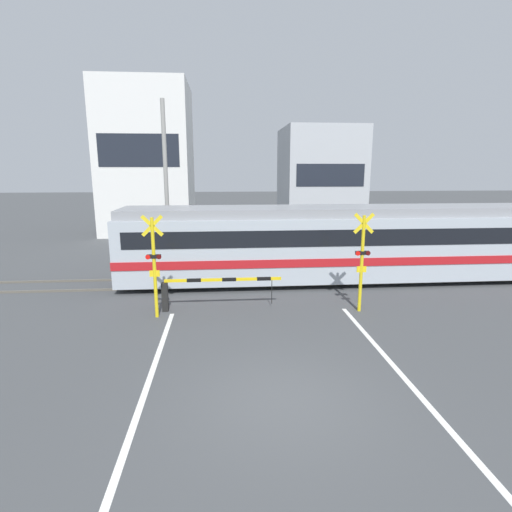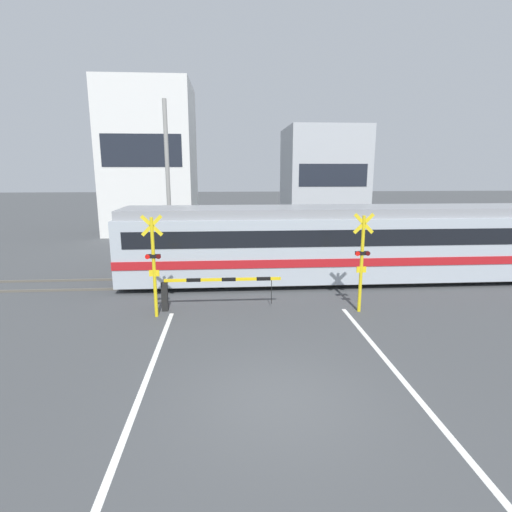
# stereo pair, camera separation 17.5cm
# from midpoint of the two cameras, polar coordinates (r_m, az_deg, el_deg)

# --- Properties ---
(ground_plane) EXTENTS (160.00, 160.00, 0.00)m
(ground_plane) POSITION_cam_midpoint_polar(r_m,az_deg,el_deg) (8.72, 3.96, -20.07)
(ground_plane) COLOR #444749
(rail_track_near) EXTENTS (50.00, 0.10, 0.08)m
(rail_track_near) POSITION_cam_midpoint_polar(r_m,az_deg,el_deg) (16.19, -0.05, -4.33)
(rail_track_near) COLOR #5B564C
(rail_track_near) RESTS_ON ground_plane
(rail_track_far) EXTENTS (50.00, 0.10, 0.08)m
(rail_track_far) POSITION_cam_midpoint_polar(r_m,az_deg,el_deg) (17.56, -0.38, -3.00)
(rail_track_far) COLOR #5B564C
(rail_track_far) RESTS_ON ground_plane
(road_stripe_left) EXTENTS (0.14, 9.35, 0.01)m
(road_stripe_left) POSITION_cam_midpoint_polar(r_m,az_deg,el_deg) (9.40, -15.37, -17.88)
(road_stripe_left) COLOR white
(road_stripe_left) RESTS_ON ground_plane
(road_stripe_right) EXTENTS (0.14, 9.35, 0.01)m
(road_stripe_right) POSITION_cam_midpoint_polar(r_m,az_deg,el_deg) (10.05, 20.67, -16.19)
(road_stripe_right) COLOR white
(road_stripe_right) RESTS_ON ground_plane
(commuter_train) EXTENTS (21.16, 2.92, 3.16)m
(commuter_train) POSITION_cam_midpoint_polar(r_m,az_deg,el_deg) (17.62, 16.93, 2.02)
(commuter_train) COLOR #ADB7C1
(commuter_train) RESTS_ON ground_plane
(crossing_barrier_near) EXTENTS (4.01, 0.20, 1.10)m
(crossing_barrier_near) POSITION_cam_midpoint_polar(r_m,az_deg,el_deg) (13.54, -7.95, -4.46)
(crossing_barrier_near) COLOR black
(crossing_barrier_near) RESTS_ON ground_plane
(crossing_barrier_far) EXTENTS (4.01, 0.20, 1.10)m
(crossing_barrier_far) POSITION_cam_midpoint_polar(r_m,az_deg,el_deg) (19.61, 5.18, 0.82)
(crossing_barrier_far) COLOR black
(crossing_barrier_far) RESTS_ON ground_plane
(crossing_signal_left) EXTENTS (0.68, 0.15, 3.31)m
(crossing_signal_left) POSITION_cam_midpoint_polar(r_m,az_deg,el_deg) (12.92, -14.04, -0.78)
(crossing_signal_left) COLOR yellow
(crossing_signal_left) RESTS_ON ground_plane
(crossing_signal_right) EXTENTS (0.68, 0.15, 3.31)m
(crossing_signal_right) POSITION_cam_midpoint_polar(r_m,az_deg,el_deg) (13.47, 15.24, -0.33)
(crossing_signal_right) COLOR yellow
(crossing_signal_right) RESTS_ON ground_plane
(pedestrian) EXTENTS (0.38, 0.22, 1.66)m
(pedestrian) POSITION_cam_midpoint_polar(r_m,az_deg,el_deg) (23.28, -1.77, 3.08)
(pedestrian) COLOR #33384C
(pedestrian) RESTS_ON ground_plane
(building_left_of_street) EXTENTS (6.33, 6.54, 10.74)m
(building_left_of_street) POSITION_cam_midpoint_polar(r_m,az_deg,el_deg) (31.61, -14.61, 13.15)
(building_left_of_street) COLOR white
(building_left_of_street) RESTS_ON ground_plane
(building_right_of_street) EXTENTS (5.75, 6.54, 7.78)m
(building_right_of_street) POSITION_cam_midpoint_polar(r_m,az_deg,el_deg) (32.00, 9.59, 10.69)
(building_right_of_street) COLOR #B2B7BC
(building_right_of_street) RESTS_ON ground_plane
(utility_pole_streetside) EXTENTS (0.22, 0.22, 8.15)m
(utility_pole_streetside) POSITION_cam_midpoint_polar(r_m,az_deg,el_deg) (21.69, -12.24, 10.43)
(utility_pole_streetside) COLOR gray
(utility_pole_streetside) RESTS_ON ground_plane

